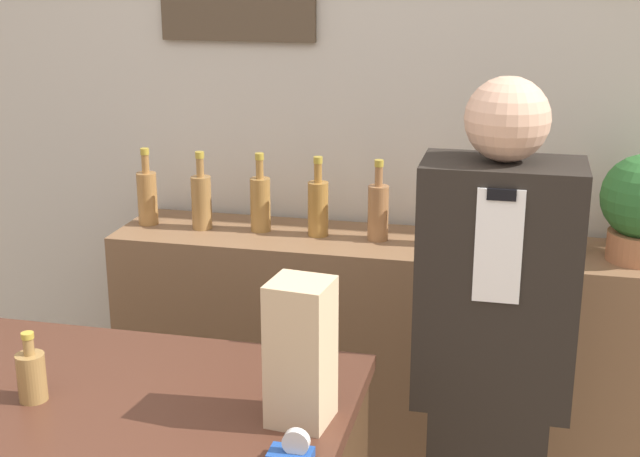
% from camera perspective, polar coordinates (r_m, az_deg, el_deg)
% --- Properties ---
extents(back_wall, '(5.20, 0.09, 2.70)m').
position_cam_1_polar(back_wall, '(3.30, 2.32, 7.25)').
color(back_wall, beige).
rests_on(back_wall, ground_plane).
extents(back_shelf, '(2.05, 0.40, 0.96)m').
position_cam_1_polar(back_shelf, '(3.28, 4.99, -8.87)').
color(back_shelf, brown).
rests_on(back_shelf, ground_plane).
extents(shopkeeper, '(0.41, 0.26, 1.63)m').
position_cam_1_polar(shopkeeper, '(2.49, 10.90, -9.46)').
color(shopkeeper, black).
rests_on(shopkeeper, ground_plane).
extents(paper_bag, '(0.14, 0.14, 0.33)m').
position_cam_1_polar(paper_bag, '(1.95, -1.24, -7.93)').
color(paper_bag, tan).
rests_on(paper_bag, display_counter).
extents(tape_dispenser, '(0.09, 0.06, 0.07)m').
position_cam_1_polar(tape_dispenser, '(1.86, -1.78, -14.05)').
color(tape_dispenser, '#1E4799').
rests_on(tape_dispenser, display_counter).
extents(counter_bottle_2, '(0.07, 0.07, 0.17)m').
position_cam_1_polar(counter_bottle_2, '(2.18, -17.98, -8.90)').
color(counter_bottle_2, olive).
rests_on(counter_bottle_2, display_counter).
extents(shelf_bottle_0, '(0.07, 0.07, 0.28)m').
position_cam_1_polar(shelf_bottle_0, '(3.33, -11.00, 2.06)').
color(shelf_bottle_0, '#9F6F39').
rests_on(shelf_bottle_0, back_shelf).
extents(shelf_bottle_1, '(0.07, 0.07, 0.28)m').
position_cam_1_polar(shelf_bottle_1, '(3.24, -7.60, 1.81)').
color(shelf_bottle_1, olive).
rests_on(shelf_bottle_1, back_shelf).
extents(shelf_bottle_2, '(0.07, 0.07, 0.28)m').
position_cam_1_polar(shelf_bottle_2, '(3.20, -3.84, 1.71)').
color(shelf_bottle_2, '#9F7137').
rests_on(shelf_bottle_2, back_shelf).
extents(shelf_bottle_3, '(0.07, 0.07, 0.28)m').
position_cam_1_polar(shelf_bottle_3, '(3.13, -0.13, 1.43)').
color(shelf_bottle_3, '#A27031').
rests_on(shelf_bottle_3, back_shelf).
extents(shelf_bottle_4, '(0.07, 0.07, 0.28)m').
position_cam_1_polar(shelf_bottle_4, '(3.09, 3.74, 1.18)').
color(shelf_bottle_4, '#98673D').
rests_on(shelf_bottle_4, back_shelf).
extents(shelf_bottle_5, '(0.07, 0.07, 0.28)m').
position_cam_1_polar(shelf_bottle_5, '(3.05, 7.68, 0.86)').
color(shelf_bottle_5, '#9A6435').
rests_on(shelf_bottle_5, back_shelf).
extents(shelf_bottle_6, '(0.07, 0.07, 0.28)m').
position_cam_1_polar(shelf_bottle_6, '(3.06, 11.72, 0.69)').
color(shelf_bottle_6, '#A27130').
rests_on(shelf_bottle_6, back_shelf).
extents(shelf_bottle_7, '(0.07, 0.07, 0.28)m').
position_cam_1_polar(shelf_bottle_7, '(3.04, 15.74, 0.28)').
color(shelf_bottle_7, '#A16538').
rests_on(shelf_bottle_7, back_shelf).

